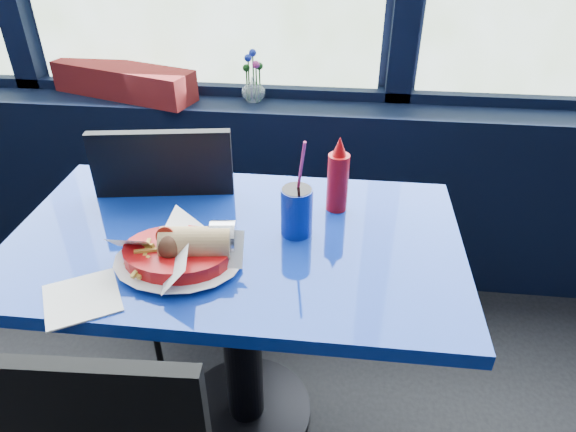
% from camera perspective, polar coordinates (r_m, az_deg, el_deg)
% --- Properties ---
extents(window_sill, '(5.00, 0.26, 0.80)m').
position_cam_1_polar(window_sill, '(2.34, -8.44, 3.49)').
color(window_sill, black).
rests_on(window_sill, ground).
extents(near_table, '(1.20, 0.70, 0.75)m').
position_cam_1_polar(near_table, '(1.49, -5.55, -7.99)').
color(near_table, black).
rests_on(near_table, ground).
extents(chair_near_back, '(0.49, 0.50, 0.95)m').
position_cam_1_polar(chair_near_back, '(1.80, -10.80, -1.20)').
color(chair_near_back, black).
rests_on(chair_near_back, ground).
extents(planter_box, '(0.63, 0.33, 0.12)m').
position_cam_1_polar(planter_box, '(2.27, -17.81, 14.10)').
color(planter_box, maroon).
rests_on(planter_box, window_sill).
extents(flower_vase, '(0.12, 0.13, 0.20)m').
position_cam_1_polar(flower_vase, '(2.11, -3.90, 14.18)').
color(flower_vase, silver).
rests_on(flower_vase, window_sill).
extents(food_basket, '(0.34, 0.34, 0.10)m').
position_cam_1_polar(food_basket, '(1.28, -11.92, -3.96)').
color(food_basket, '#BC0C0E').
rests_on(food_basket, near_table).
extents(ketchup_bottle, '(0.06, 0.06, 0.23)m').
position_cam_1_polar(ketchup_bottle, '(1.44, 5.56, 4.22)').
color(ketchup_bottle, '#BC0C0E').
rests_on(ketchup_bottle, near_table).
extents(soda_cup, '(0.08, 0.08, 0.28)m').
position_cam_1_polar(soda_cup, '(1.35, 0.97, 0.64)').
color(soda_cup, navy).
rests_on(soda_cup, near_table).
extents(napkin, '(0.22, 0.22, 0.00)m').
position_cam_1_polar(napkin, '(1.27, -21.92, -8.47)').
color(napkin, white).
rests_on(napkin, near_table).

